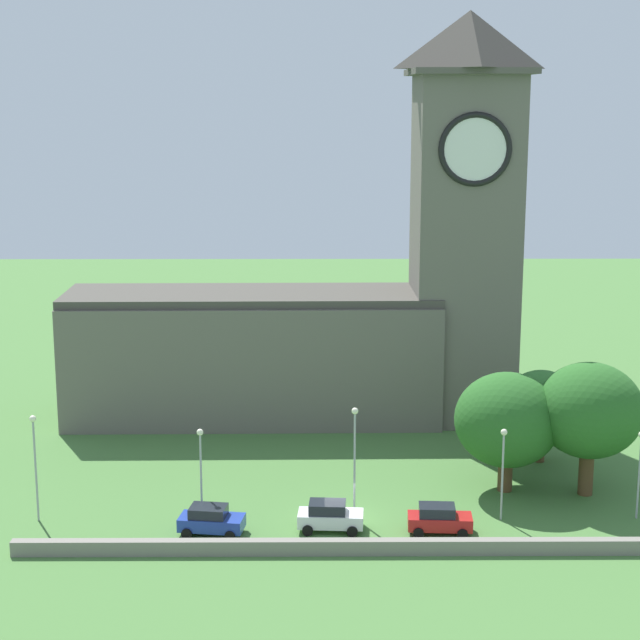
% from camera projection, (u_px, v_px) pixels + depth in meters
% --- Properties ---
extents(ground_plane, '(200.00, 200.00, 0.00)m').
position_uv_depth(ground_plane, '(338.00, 446.00, 84.79)').
color(ground_plane, '#477538').
extents(church, '(39.13, 10.15, 34.44)m').
position_uv_depth(church, '(343.00, 296.00, 90.44)').
color(church, '#666056').
rests_on(church, ground).
extents(quay_barrier, '(41.02, 0.70, 0.95)m').
position_uv_depth(quay_barrier, '(346.00, 547.00, 64.65)').
color(quay_barrier, gray).
rests_on(quay_barrier, ground).
extents(car_blue, '(4.35, 2.71, 1.84)m').
position_uv_depth(car_blue, '(211.00, 520.00, 67.61)').
color(car_blue, '#233D9E').
rests_on(car_blue, ground).
extents(car_white, '(4.32, 2.43, 1.91)m').
position_uv_depth(car_white, '(330.00, 516.00, 68.15)').
color(car_white, silver).
rests_on(car_white, ground).
extents(car_red, '(4.21, 2.28, 1.87)m').
position_uv_depth(car_red, '(439.00, 519.00, 67.73)').
color(car_red, red).
rests_on(car_red, ground).
extents(streetlamp_west_end, '(0.44, 0.44, 7.27)m').
position_uv_depth(streetlamp_west_end, '(35.00, 451.00, 68.89)').
color(streetlamp_west_end, '#9EA0A5').
rests_on(streetlamp_west_end, ground).
extents(streetlamp_west_mid, '(0.44, 0.44, 6.29)m').
position_uv_depth(streetlamp_west_mid, '(201.00, 458.00, 69.20)').
color(streetlamp_west_mid, '#9EA0A5').
rests_on(streetlamp_west_mid, ground).
extents(streetlamp_central, '(0.44, 0.44, 7.69)m').
position_uv_depth(streetlamp_central, '(355.00, 446.00, 69.18)').
color(streetlamp_central, '#9EA0A5').
rests_on(streetlamp_central, ground).
extents(streetlamp_east_mid, '(0.44, 0.44, 6.28)m').
position_uv_depth(streetlamp_east_mid, '(503.00, 458.00, 69.21)').
color(streetlamp_east_mid, '#9EA0A5').
rests_on(streetlamp_east_mid, ground).
extents(streetlamp_east_end, '(0.44, 0.44, 6.05)m').
position_uv_depth(streetlamp_east_end, '(640.00, 459.00, 69.43)').
color(streetlamp_east_end, '#9EA0A5').
rests_on(streetlamp_east_end, ground).
extents(tree_riverside_west, '(7.44, 7.44, 9.53)m').
position_uv_depth(tree_riverside_west, '(589.00, 411.00, 73.28)').
color(tree_riverside_west, brown).
rests_on(tree_riverside_west, ground).
extents(tree_by_tower, '(5.66, 5.66, 7.19)m').
position_uv_depth(tree_by_tower, '(542.00, 404.00, 80.29)').
color(tree_by_tower, brown).
rests_on(tree_by_tower, ground).
extents(tree_riverside_east, '(7.44, 7.44, 8.62)m').
position_uv_depth(tree_riverside_east, '(507.00, 420.00, 74.16)').
color(tree_riverside_east, brown).
rests_on(tree_riverside_east, ground).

